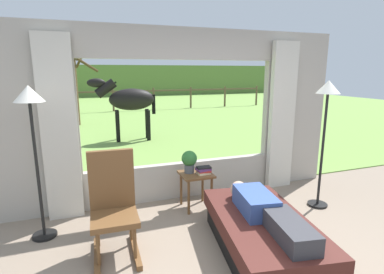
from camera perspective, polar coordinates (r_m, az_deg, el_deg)
name	(u,v)px	position (r m, az deg, el deg)	size (l,w,h in m)	color
back_wall_with_window	(182,118)	(4.55, -1.97, 3.62)	(5.20, 0.12, 2.55)	#ADA599
curtain_panel_left	(59,130)	(4.22, -23.75, 1.21)	(0.44, 0.10, 2.40)	beige
curtain_panel_right	(282,117)	(5.20, 16.58, 3.67)	(0.44, 0.10, 2.40)	beige
outdoor_pasture_lawn	(114,111)	(15.36, -14.54, 4.73)	(36.00, 21.68, 0.02)	#759E47
distant_hill_ridge	(100,81)	(25.07, -16.90, 10.12)	(36.00, 2.00, 2.40)	#5C793B
recliner_sofa	(261,234)	(3.50, 12.94, -17.44)	(1.17, 1.83, 0.42)	black
reclining_person	(265,210)	(3.32, 13.67, -13.26)	(0.44, 1.43, 0.22)	#334C8C
rocking_chair	(113,205)	(3.40, -14.61, -12.26)	(0.50, 0.70, 1.12)	brown
side_table	(196,180)	(4.35, 0.77, -8.03)	(0.44, 0.44, 0.52)	brown
potted_plant	(189,160)	(4.29, -0.51, -4.42)	(0.22, 0.22, 0.32)	#4C5156
book_stack	(204,170)	(4.27, 2.20, -6.27)	(0.21, 0.17, 0.11)	beige
floor_lamp_left	(31,117)	(3.76, -28.07, 3.36)	(0.32, 0.32, 1.79)	black
floor_lamp_right	(327,106)	(4.56, 24.06, 5.35)	(0.32, 0.32, 1.82)	black
horse	(129,100)	(8.60, -11.83, 6.85)	(1.82, 0.67, 1.73)	black
pasture_tree	(74,81)	(11.64, -21.43, 9.73)	(1.18, 1.63, 3.16)	#4C3823
pasture_fence_line	(113,96)	(15.25, -14.67, 7.44)	(16.10, 0.10, 1.10)	brown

